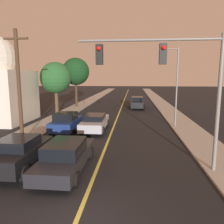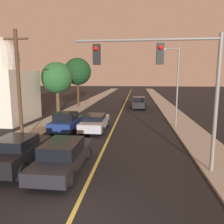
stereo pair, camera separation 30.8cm
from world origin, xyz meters
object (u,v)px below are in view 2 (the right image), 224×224
at_px(utility_pole_left, 19,85).
at_px(tree_left_near, 78,72).
at_px(tree_left_far, 57,78).
at_px(car_near_lane_front, 64,155).
at_px(car_near_lane_second, 95,122).
at_px(car_outer_lane_front, 18,152).
at_px(car_far_oncoming, 139,103).
at_px(streetlamp_right, 174,76).
at_px(car_outer_lane_second, 66,122).
at_px(traffic_signal_mast, 169,73).

relative_size(utility_pole_left, tree_left_near, 1.04).
bearing_deg(tree_left_far, car_near_lane_front, -68.79).
relative_size(car_near_lane_second, car_outer_lane_front, 1.20).
xyz_separation_m(car_near_lane_second, tree_left_near, (-5.26, 14.14, 4.45)).
bearing_deg(car_far_oncoming, streetlamp_right, 103.74).
bearing_deg(tree_left_near, car_outer_lane_front, -82.25).
relative_size(car_near_lane_second, streetlamp_right, 0.71).
xyz_separation_m(car_outer_lane_front, car_outer_lane_second, (0.00, 7.37, -0.05)).
relative_size(car_near_lane_second, utility_pole_left, 0.66).
xyz_separation_m(streetlamp_right, tree_left_near, (-11.81, 12.16, 0.69)).
bearing_deg(car_outer_lane_front, car_outer_lane_second, 90.00).
bearing_deg(car_outer_lane_front, car_near_lane_second, 74.25).
bearing_deg(streetlamp_right, car_near_lane_second, -163.15).
relative_size(car_outer_lane_front, tree_left_near, 0.57).
bearing_deg(utility_pole_left, car_far_oncoming, 65.22).
bearing_deg(streetlamp_right, car_outer_lane_front, -131.43).
distance_m(car_outer_lane_second, tree_left_near, 15.69).
relative_size(car_outer_lane_second, utility_pole_left, 0.55).
xyz_separation_m(car_outer_lane_front, traffic_signal_mast, (7.09, 0.56, 3.78)).
xyz_separation_m(car_near_lane_second, utility_pole_left, (-4.29, -3.91, 3.20)).
xyz_separation_m(car_outer_lane_second, traffic_signal_mast, (7.09, -6.80, 3.82)).
bearing_deg(car_near_lane_front, car_outer_lane_front, -177.11).
relative_size(car_outer_lane_front, utility_pole_left, 0.55).
height_order(car_near_lane_second, traffic_signal_mast, traffic_signal_mast).
height_order(car_near_lane_second, streetlamp_right, streetlamp_right).
xyz_separation_m(car_outer_lane_front, tree_left_far, (-3.11, 13.94, 3.48)).
height_order(car_outer_lane_front, streetlamp_right, streetlamp_right).
relative_size(car_near_lane_front, car_near_lane_second, 1.03).
height_order(car_near_lane_front, utility_pole_left, utility_pole_left).
distance_m(car_outer_lane_second, car_far_oncoming, 15.31).
bearing_deg(traffic_signal_mast, tree_left_far, 127.34).
height_order(streetlamp_right, tree_left_far, streetlamp_right).
distance_m(car_near_lane_second, traffic_signal_mast, 9.68).
xyz_separation_m(car_near_lane_front, car_near_lane_second, (0.00, 7.87, -0.00)).
distance_m(traffic_signal_mast, tree_left_far, 16.83).
bearing_deg(utility_pole_left, car_outer_lane_front, -63.49).
bearing_deg(car_near_lane_front, car_outer_lane_second, 107.25).
xyz_separation_m(car_near_lane_front, utility_pole_left, (-4.29, 3.96, 3.19)).
relative_size(tree_left_near, tree_left_far, 1.19).
xyz_separation_m(car_near_lane_second, car_outer_lane_second, (-2.25, -0.62, 0.06)).
bearing_deg(traffic_signal_mast, car_near_lane_second, 123.12).
relative_size(car_outer_lane_second, traffic_signal_mast, 0.63).
bearing_deg(utility_pole_left, traffic_signal_mast, -21.05).
bearing_deg(traffic_signal_mast, car_outer_lane_front, -175.47).
bearing_deg(car_far_oncoming, traffic_signal_mast, 93.03).
height_order(car_near_lane_front, car_outer_lane_front, car_outer_lane_front).
distance_m(traffic_signal_mast, streetlamp_right, 9.56).
bearing_deg(car_outer_lane_front, car_far_oncoming, 74.40).
height_order(car_near_lane_front, car_outer_lane_second, car_outer_lane_second).
bearing_deg(tree_left_near, traffic_signal_mast, -64.89).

